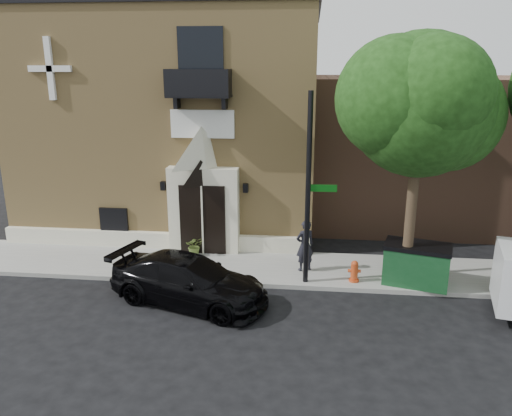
{
  "coord_description": "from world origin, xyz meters",
  "views": [
    {
      "loc": [
        2.88,
        -14.67,
        6.98
      ],
      "look_at": [
        1.03,
        2.0,
        2.11
      ],
      "focal_mm": 35.0,
      "sensor_mm": 36.0,
      "label": 1
    }
  ],
  "objects": [
    {
      "name": "ground",
      "position": [
        0.0,
        0.0,
        0.0
      ],
      "size": [
        120.0,
        120.0,
        0.0
      ],
      "primitive_type": "plane",
      "color": "black",
      "rests_on": "ground"
    },
    {
      "name": "sidewalk",
      "position": [
        1.0,
        1.5,
        0.07
      ],
      "size": [
        42.0,
        3.0,
        0.15
      ],
      "primitive_type": "cube",
      "color": "gray",
      "rests_on": "ground"
    },
    {
      "name": "church",
      "position": [
        -2.99,
        7.95,
        4.63
      ],
      "size": [
        12.2,
        11.01,
        9.3
      ],
      "color": "tan",
      "rests_on": "ground"
    },
    {
      "name": "neighbour_building",
      "position": [
        12.0,
        9.0,
        3.2
      ],
      "size": [
        18.0,
        8.0,
        6.4
      ],
      "primitive_type": "cube",
      "color": "brown",
      "rests_on": "ground"
    },
    {
      "name": "street_tree_left",
      "position": [
        6.03,
        0.35,
        5.87
      ],
      "size": [
        4.97,
        4.38,
        7.77
      ],
      "color": "#38281C",
      "rests_on": "sidewalk"
    },
    {
      "name": "black_sedan",
      "position": [
        -0.65,
        -1.21,
        0.72
      ],
      "size": [
        5.32,
        3.43,
        1.43
      ],
      "primitive_type": "imported",
      "rotation": [
        0.0,
        0.0,
        1.26
      ],
      "color": "black",
      "rests_on": "ground"
    },
    {
      "name": "street_sign",
      "position": [
        2.85,
        0.37,
        3.21
      ],
      "size": [
        0.97,
        0.97,
        6.08
      ],
      "rotation": [
        0.0,
        0.0,
        0.02
      ],
      "color": "black",
      "rests_on": "sidewalk"
    },
    {
      "name": "fire_hydrant",
      "position": [
        4.4,
        0.54,
        0.5
      ],
      "size": [
        0.41,
        0.33,
        0.71
      ],
      "color": "#B83E18",
      "rests_on": "sidewalk"
    },
    {
      "name": "dumpster",
      "position": [
        6.35,
        0.6,
        0.82
      ],
      "size": [
        2.27,
        1.66,
        1.33
      ],
      "rotation": [
        0.0,
        0.0,
        -0.27
      ],
      "color": "#103D1B",
      "rests_on": "sidewalk"
    },
    {
      "name": "planter",
      "position": [
        -1.27,
        2.24,
        0.51
      ],
      "size": [
        0.77,
        0.71,
        0.72
      ],
      "primitive_type": "imported",
      "rotation": [
        0.0,
        0.0,
        0.25
      ],
      "color": "#586E2D",
      "rests_on": "sidewalk"
    },
    {
      "name": "pedestrian_near",
      "position": [
        2.78,
        1.28,
        1.04
      ],
      "size": [
        0.78,
        0.68,
        1.79
      ],
      "primitive_type": "imported",
      "rotation": [
        0.0,
        0.0,
        3.61
      ],
      "color": "black",
      "rests_on": "sidewalk"
    }
  ]
}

